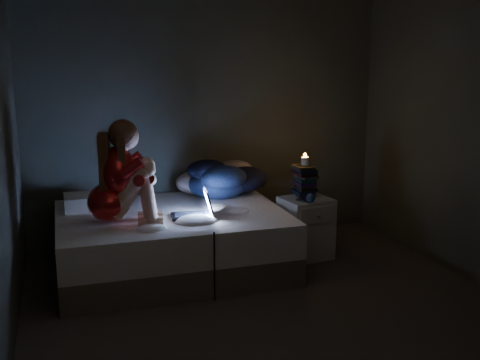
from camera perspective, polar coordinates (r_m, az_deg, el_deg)
name	(u,v)px	position (r m, az deg, el deg)	size (l,w,h in m)	color
floor	(274,314)	(4.38, 3.42, -13.16)	(3.60, 3.80, 0.02)	#3C332F
wall_back	(208,113)	(5.81, -3.21, 6.63)	(3.60, 0.02, 2.60)	#2F312C
wall_front	(457,208)	(2.36, 20.68, -2.59)	(3.60, 0.02, 2.60)	#2F312C
bed	(172,241)	(5.13, -6.77, -6.04)	(1.94, 1.45, 0.53)	beige
pillow	(91,202)	(5.28, -14.58, -2.08)	(0.45, 0.32, 0.13)	white
woman	(108,172)	(4.69, -13.00, 0.74)	(0.53, 0.34, 0.85)	#980601
laptop	(191,203)	(4.85, -4.84, -2.28)	(0.35, 0.25, 0.25)	black
clothes_pile	(218,177)	(5.54, -2.16, 0.31)	(0.63, 0.51, 0.38)	#171941
nightstand	(306,228)	(5.44, 6.52, -4.73)	(0.43, 0.38, 0.57)	silver
book_stack	(304,181)	(5.42, 6.41, -0.14)	(0.19, 0.25, 0.28)	black
candle	(305,163)	(5.39, 6.45, 1.73)	(0.07, 0.07, 0.08)	beige
phone	(302,200)	(5.27, 6.20, -2.00)	(0.07, 0.14, 0.01)	black
blue_orb	(308,198)	(5.21, 6.76, -1.79)	(0.08, 0.08, 0.08)	navy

